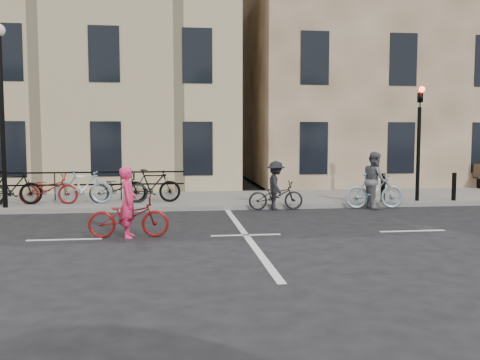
{
  "coord_description": "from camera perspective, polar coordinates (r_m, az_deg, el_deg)",
  "views": [
    {
      "loc": [
        -1.68,
        -11.88,
        2.32
      ],
      "look_at": [
        0.11,
        1.89,
        1.1
      ],
      "focal_mm": 40.0,
      "sensor_mm": 36.0,
      "label": 1
    }
  ],
  "objects": [
    {
      "name": "ground",
      "position": [
        12.22,
        0.62,
        -5.92
      ],
      "size": [
        120.0,
        120.0,
        0.0
      ],
      "primitive_type": "plane",
      "color": "black",
      "rests_on": "ground"
    },
    {
      "name": "sidewalk",
      "position": [
        18.17,
        -14.71,
        -2.25
      ],
      "size": [
        46.0,
        4.0,
        0.15
      ],
      "primitive_type": "cube",
      "color": "slate",
      "rests_on": "ground"
    },
    {
      "name": "building_east",
      "position": [
        27.35,
        16.06,
        12.87
      ],
      "size": [
        14.0,
        10.0,
        12.0
      ],
      "primitive_type": "cube",
      "color": "#886D52",
      "rests_on": "sidewalk"
    },
    {
      "name": "building_west",
      "position": [
        26.09,
        -24.12,
        10.81
      ],
      "size": [
        20.0,
        10.0,
        10.0
      ],
      "primitive_type": "cube",
      "color": "tan",
      "rests_on": "sidewalk"
    },
    {
      "name": "traffic_light",
      "position": [
        18.04,
        18.57,
        5.18
      ],
      "size": [
        0.18,
        0.3,
        3.9
      ],
      "color": "black",
      "rests_on": "sidewalk"
    },
    {
      "name": "lamp_post",
      "position": [
        17.02,
        -24.13,
        8.52
      ],
      "size": [
        0.36,
        0.36,
        5.28
      ],
      "color": "black",
      "rests_on": "sidewalk"
    },
    {
      "name": "bollard_east",
      "position": [
        17.54,
        15.0,
        -0.78
      ],
      "size": [
        0.14,
        0.14,
        0.9
      ],
      "primitive_type": "cylinder",
      "color": "black",
      "rests_on": "sidewalk"
    },
    {
      "name": "bollard_west",
      "position": [
        18.59,
        21.86,
        -0.65
      ],
      "size": [
        0.14,
        0.14,
        0.9
      ],
      "primitive_type": "cylinder",
      "color": "black",
      "rests_on": "sidewalk"
    },
    {
      "name": "parked_bikes",
      "position": [
        17.31,
        -18.16,
        -0.78
      ],
      "size": [
        7.25,
        1.23,
        1.05
      ],
      "color": "black",
      "rests_on": "sidewalk"
    },
    {
      "name": "cyclist_pink",
      "position": [
        12.15,
        -11.81,
        -3.47
      ],
      "size": [
        1.78,
        0.65,
        1.58
      ],
      "rotation": [
        0.0,
        0.0,
        1.55
      ],
      "color": "maroon",
      "rests_on": "ground"
    },
    {
      "name": "cyclist_grey",
      "position": [
        16.95,
        14.17,
        -0.58
      ],
      "size": [
        1.84,
        0.88,
        1.76
      ],
      "rotation": [
        0.0,
        0.0,
        1.53
      ],
      "color": "#8BA6B6",
      "rests_on": "ground"
    },
    {
      "name": "cyclist_dark",
      "position": [
        16.19,
        3.84,
        -1.15
      ],
      "size": [
        1.68,
        0.97,
        1.48
      ],
      "rotation": [
        0.0,
        0.0,
        1.59
      ],
      "color": "black",
      "rests_on": "ground"
    }
  ]
}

